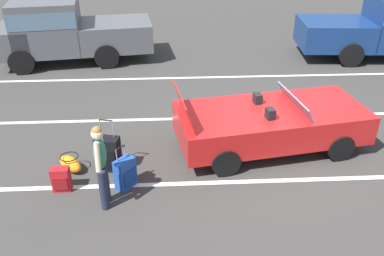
# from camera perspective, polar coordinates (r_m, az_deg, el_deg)

# --- Properties ---
(ground_plane) EXTENTS (80.00, 80.00, 0.00)m
(ground_plane) POSITION_cam_1_polar(r_m,az_deg,el_deg) (9.24, 10.84, -2.54)
(ground_plane) COLOR #383533
(lot_line_near) EXTENTS (18.00, 0.12, 0.01)m
(lot_line_near) POSITION_cam_1_polar(r_m,az_deg,el_deg) (8.22, 12.79, -7.36)
(lot_line_near) COLOR silver
(lot_line_near) RESTS_ON ground_plane
(lot_line_mid) EXTENTS (18.00, 0.12, 0.01)m
(lot_line_mid) POSITION_cam_1_polar(r_m,az_deg,el_deg) (10.43, 9.18, 1.59)
(lot_line_mid) COLOR silver
(lot_line_mid) RESTS_ON ground_plane
(lot_line_far) EXTENTS (18.00, 0.12, 0.01)m
(lot_line_far) POSITION_cam_1_polar(r_m,az_deg,el_deg) (12.82, 6.87, 7.31)
(lot_line_far) COLOR silver
(lot_line_far) RESTS_ON ground_plane
(convertible_car) EXTENTS (4.37, 2.41, 1.53)m
(convertible_car) POSITION_cam_1_polar(r_m,az_deg,el_deg) (9.02, 12.35, 0.79)
(convertible_car) COLOR red
(convertible_car) RESTS_ON ground_plane
(suitcase_large_black) EXTENTS (0.53, 0.38, 1.12)m
(suitcase_large_black) POSITION_cam_1_polar(r_m,az_deg,el_deg) (8.32, -11.92, -3.64)
(suitcase_large_black) COLOR black
(suitcase_large_black) RESTS_ON ground_plane
(suitcase_medium_bright) EXTENTS (0.44, 0.46, 0.89)m
(suitcase_medium_bright) POSITION_cam_1_polar(r_m,az_deg,el_deg) (7.80, -9.53, -6.42)
(suitcase_medium_bright) COLOR #1E479E
(suitcase_medium_bright) RESTS_ON ground_plane
(suitcase_small_carryon) EXTENTS (0.34, 0.22, 0.50)m
(suitcase_small_carryon) POSITION_cam_1_polar(r_m,az_deg,el_deg) (8.04, -18.25, -7.00)
(suitcase_small_carryon) COLOR red
(suitcase_small_carryon) RESTS_ON ground_plane
(duffel_bag) EXTENTS (0.66, 0.67, 0.34)m
(duffel_bag) POSITION_cam_1_polar(r_m,az_deg,el_deg) (8.60, -17.03, -4.90)
(duffel_bag) COLOR orange
(duffel_bag) RESTS_ON ground_plane
(traveler_person) EXTENTS (0.22, 0.60, 1.65)m
(traveler_person) POSITION_cam_1_polar(r_m,az_deg,el_deg) (7.07, -12.90, -4.88)
(traveler_person) COLOR #1E2338
(traveler_person) RESTS_ON ground_plane
(parked_pickup_truck_far) EXTENTS (5.22, 2.63, 2.10)m
(parked_pickup_truck_far) POSITION_cam_1_polar(r_m,az_deg,el_deg) (14.37, -18.02, 13.24)
(parked_pickup_truck_far) COLOR #4C4C51
(parked_pickup_truck_far) RESTS_ON ground_plane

